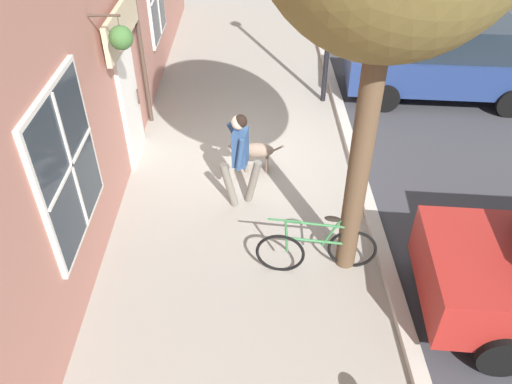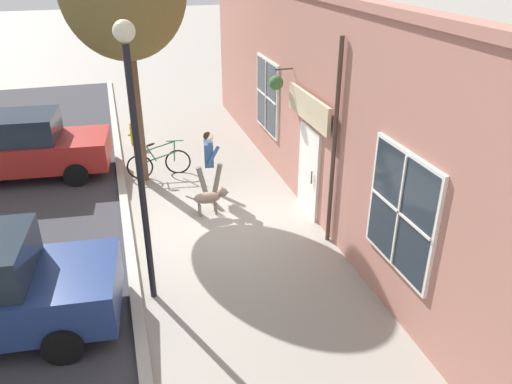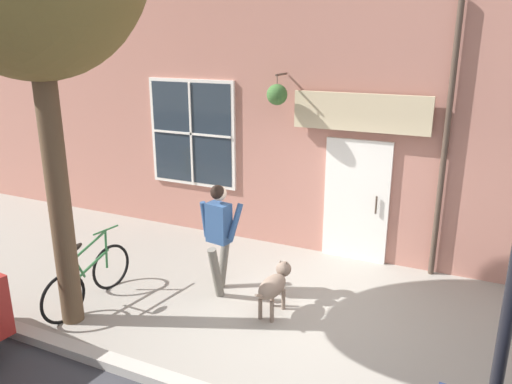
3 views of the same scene
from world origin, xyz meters
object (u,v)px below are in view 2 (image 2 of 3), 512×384
object	(u,v)px
leaning_bicycle	(159,163)
pedestrian_walking	(209,158)
parked_car_nearest_curb	(23,146)
street_lamp	(135,132)
dog_on_leash	(210,197)
fire_hydrant	(133,133)

from	to	relation	value
leaning_bicycle	pedestrian_walking	bearing A→B (deg)	125.34
parked_car_nearest_curb	street_lamp	xyz separation A→B (m)	(-2.73, 6.22, 2.25)
pedestrian_walking	parked_car_nearest_curb	distance (m)	5.20
dog_on_leash	leaning_bicycle	bearing A→B (deg)	-70.48
leaning_bicycle	parked_car_nearest_curb	size ratio (longest dim) A/B	0.39
pedestrian_walking	street_lamp	size ratio (longest dim) A/B	0.35
parked_car_nearest_curb	street_lamp	world-z (taller)	street_lamp
pedestrian_walking	fire_hydrant	xyz separation A→B (m)	(1.60, -4.14, -0.61)
leaning_bicycle	street_lamp	bearing A→B (deg)	82.10
pedestrian_walking	leaning_bicycle	size ratio (longest dim) A/B	0.97
dog_on_leash	pedestrian_walking	bearing A→B (deg)	-101.75
parked_car_nearest_curb	dog_on_leash	bearing A→B (deg)	141.35
pedestrian_walking	parked_car_nearest_curb	size ratio (longest dim) A/B	0.38
leaning_bicycle	street_lamp	xyz separation A→B (m)	(0.73, 5.25, 2.75)
pedestrian_walking	leaning_bicycle	xyz separation A→B (m)	(1.09, -1.54, -0.63)
dog_on_leash	street_lamp	xyz separation A→B (m)	(1.62, 2.74, 2.71)
pedestrian_walking	dog_on_leash	distance (m)	1.15
dog_on_leash	parked_car_nearest_curb	world-z (taller)	parked_car_nearest_curb
dog_on_leash	leaning_bicycle	size ratio (longest dim) A/B	0.60
leaning_bicycle	fire_hydrant	bearing A→B (deg)	-78.89
street_lamp	dog_on_leash	bearing A→B (deg)	-120.61
parked_car_nearest_curb	street_lamp	size ratio (longest dim) A/B	0.93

